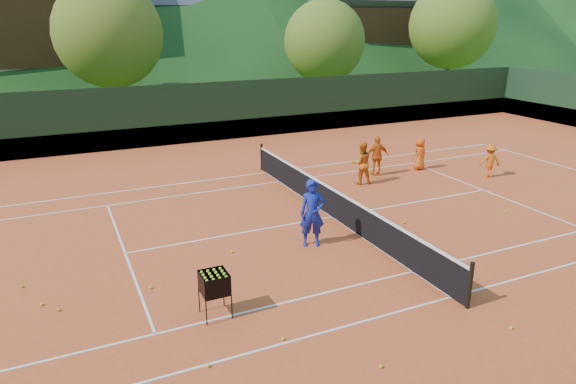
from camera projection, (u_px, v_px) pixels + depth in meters
name	position (u px, v px, depth m)	size (l,w,h in m)	color
ground	(332.00, 217.00, 16.38)	(400.00, 400.00, 0.00)	#2F541A
clay_court	(332.00, 217.00, 16.37)	(40.00, 24.00, 0.02)	#C4481F
coach	(312.00, 213.00, 14.03)	(0.69, 0.46, 1.90)	navy
student_a	(362.00, 163.00, 19.42)	(0.79, 0.62, 1.63)	orange
student_b	(377.00, 156.00, 20.46)	(0.94, 0.39, 1.60)	orange
student_c	(420.00, 154.00, 21.33)	(0.65, 0.43, 1.34)	#E95714
student_d	(490.00, 161.00, 20.29)	(0.86, 0.49, 1.33)	orange
tennis_ball_0	(464.00, 304.00, 11.33)	(0.07, 0.07, 0.07)	#C0D323
tennis_ball_3	(381.00, 366.00, 9.28)	(0.07, 0.07, 0.07)	#C0D323
tennis_ball_4	(506.00, 211.00, 16.78)	(0.07, 0.07, 0.07)	#C0D323
tennis_ball_5	(232.00, 252.00, 13.85)	(0.07, 0.07, 0.07)	#C0D323
tennis_ball_7	(404.00, 223.00, 15.81)	(0.07, 0.07, 0.07)	#C0D323
tennis_ball_9	(511.00, 328.00, 10.44)	(0.07, 0.07, 0.07)	#C0D323
tennis_ball_12	(59.00, 310.00, 11.08)	(0.07, 0.07, 0.07)	#C0D323
tennis_ball_13	(151.00, 288.00, 12.00)	(0.07, 0.07, 0.07)	#C0D323
tennis_ball_14	(381.00, 239.00, 14.64)	(0.07, 0.07, 0.07)	#C0D323
tennis_ball_16	(22.00, 286.00, 12.05)	(0.07, 0.07, 0.07)	#C0D323
tennis_ball_19	(283.00, 339.00, 10.08)	(0.07, 0.07, 0.07)	#C0D323
tennis_ball_20	(42.00, 304.00, 11.30)	(0.07, 0.07, 0.07)	#C0D323
tennis_ball_21	(208.00, 366.00, 9.29)	(0.07, 0.07, 0.07)	#C0D323
tennis_ball_22	(469.00, 296.00, 11.64)	(0.07, 0.07, 0.07)	#C0D323
court_lines	(332.00, 217.00, 16.37)	(23.83, 11.03, 0.00)	white
tennis_net	(333.00, 202.00, 16.21)	(0.10, 12.07, 1.10)	black
perimeter_fence	(333.00, 180.00, 15.97)	(40.40, 24.24, 3.00)	black
ball_hopper	(214.00, 284.00, 10.71)	(0.57, 0.57, 1.00)	black
chalet_left	(3.00, 24.00, 36.38)	(13.80, 9.93, 12.92)	beige
chalet_mid	(206.00, 31.00, 46.39)	(12.65, 8.82, 11.45)	beige
chalet_right	(362.00, 27.00, 48.43)	(11.50, 8.82, 11.91)	beige
tree_b	(109.00, 33.00, 30.31)	(6.40, 6.40, 8.40)	#3C2818
tree_c	(325.00, 41.00, 35.23)	(5.60, 5.60, 7.35)	#402A19
tree_d	(452.00, 25.00, 40.54)	(6.80, 6.80, 8.93)	#3C2818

